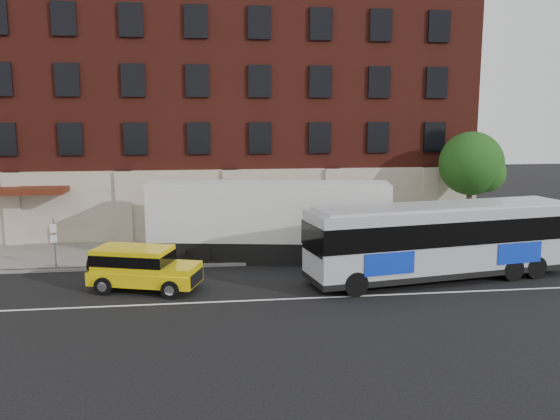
{
  "coord_description": "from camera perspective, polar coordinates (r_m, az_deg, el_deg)",
  "views": [
    {
      "loc": [
        -1.47,
        -21.37,
        7.23
      ],
      "look_at": [
        2.07,
        5.5,
        2.78
      ],
      "focal_mm": 37.02,
      "sensor_mm": 36.0,
      "label": 1
    }
  ],
  "objects": [
    {
      "name": "sidewalk",
      "position": [
        31.23,
        -4.62,
        -3.95
      ],
      "size": [
        60.0,
        6.0,
        0.15
      ],
      "primitive_type": "cube",
      "color": "gray",
      "rests_on": "ground"
    },
    {
      "name": "street_tree",
      "position": [
        34.43,
        18.42,
        4.14
      ],
      "size": [
        3.6,
        3.6,
        6.2
      ],
      "color": "#3B2C1D",
      "rests_on": "sidewalk"
    },
    {
      "name": "kerb",
      "position": [
        28.32,
        -4.31,
        -5.33
      ],
      "size": [
        60.0,
        0.25,
        0.15
      ],
      "primitive_type": "cube",
      "color": "gray",
      "rests_on": "ground"
    },
    {
      "name": "building",
      "position": [
        38.32,
        -5.4,
        9.81
      ],
      "size": [
        30.0,
        12.1,
        15.0
      ],
      "color": "#551C14",
      "rests_on": "sidewalk"
    },
    {
      "name": "sign_pole",
      "position": [
        28.98,
        -21.41,
        -2.83
      ],
      "size": [
        0.3,
        0.2,
        2.5
      ],
      "color": "slate",
      "rests_on": "ground"
    },
    {
      "name": "shipping_container",
      "position": [
        28.89,
        -1.1,
        -1.19
      ],
      "size": [
        12.11,
        4.44,
        3.96
      ],
      "color": "black",
      "rests_on": "ground"
    },
    {
      "name": "lane_line",
      "position": [
        23.08,
        -3.52,
        -8.94
      ],
      "size": [
        60.0,
        0.12,
        0.01
      ],
      "primitive_type": "cube",
      "color": "white",
      "rests_on": "ground"
    },
    {
      "name": "city_bus",
      "position": [
        26.53,
        15.79,
        -2.7
      ],
      "size": [
        12.61,
        4.66,
        3.38
      ],
      "color": "#ADB0B7",
      "rests_on": "ground"
    },
    {
      "name": "ground",
      "position": [
        22.6,
        -3.43,
        -9.35
      ],
      "size": [
        120.0,
        120.0,
        0.0
      ],
      "primitive_type": "plane",
      "color": "black",
      "rests_on": "ground"
    },
    {
      "name": "yellow_suv",
      "position": [
        24.84,
        -13.65,
        -5.39
      ],
      "size": [
        4.85,
        3.12,
        1.8
      ],
      "color": "yellow",
      "rests_on": "ground"
    }
  ]
}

